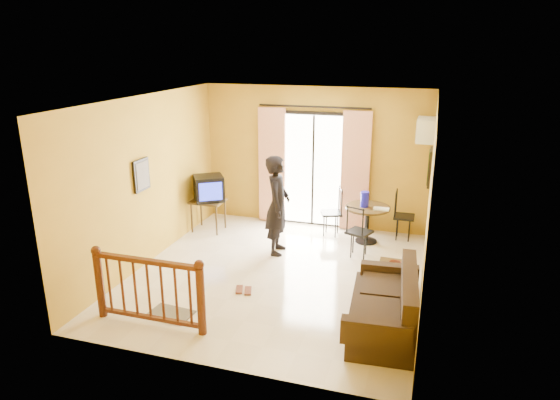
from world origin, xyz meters
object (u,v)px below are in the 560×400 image
(dining_table, at_px, (367,214))
(standing_person, at_px, (278,205))
(coffee_table, at_px, (393,278))
(television, at_px, (209,188))
(sofa, at_px, (387,309))

(dining_table, bearing_deg, standing_person, -146.66)
(coffee_table, relative_size, standing_person, 0.50)
(television, xyz_separation_m, sofa, (3.72, -2.65, -0.56))
(standing_person, bearing_deg, television, 60.72)
(dining_table, xyz_separation_m, coffee_table, (0.66, -1.95, -0.29))
(sofa, bearing_deg, standing_person, 132.37)
(television, distance_m, standing_person, 1.73)
(sofa, bearing_deg, dining_table, 98.65)
(television, distance_m, sofa, 4.61)
(sofa, xyz_separation_m, standing_person, (-2.11, 2.02, 0.57))
(sofa, bearing_deg, coffee_table, 86.28)
(sofa, height_order, standing_person, standing_person)
(dining_table, distance_m, sofa, 3.05)
(coffee_table, bearing_deg, television, 156.35)
(dining_table, height_order, coffee_table, dining_table)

